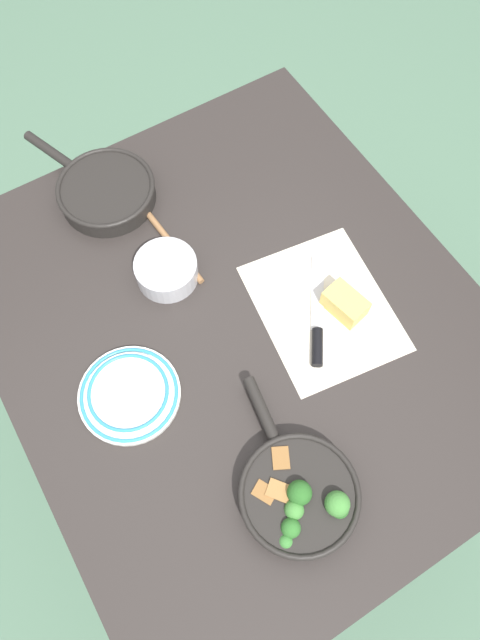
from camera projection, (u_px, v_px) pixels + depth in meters
name	position (u px, v px, depth m)	size (l,w,h in m)	color
ground_plane	(240.00, 416.00, 1.96)	(14.00, 14.00, 0.00)	#51755B
dining_table_red	(240.00, 338.00, 1.33)	(1.21, 1.03, 0.77)	#2D2826
skillet_broccoli	(299.00, 494.00, 1.08)	(0.36, 0.23, 0.08)	black
skillet_eggs	(105.00, 191.00, 1.38)	(0.38, 0.24, 0.05)	black
wooden_spoon	(151.00, 217.00, 1.37)	(0.35, 0.05, 0.02)	#996B42
parchment_sheet	(323.00, 308.00, 1.28)	(0.38, 0.32, 0.00)	silver
grater_knife	(317.00, 325.00, 1.25)	(0.24, 0.18, 0.02)	silver
cheese_block	(345.00, 304.00, 1.25)	(0.10, 0.08, 0.05)	#E0C15B
dinner_plate_stack	(129.00, 394.00, 1.18)	(0.21, 0.21, 0.03)	silver
prep_bowl_steel	(166.00, 270.00, 1.28)	(0.14, 0.14, 0.06)	#B7B7BC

